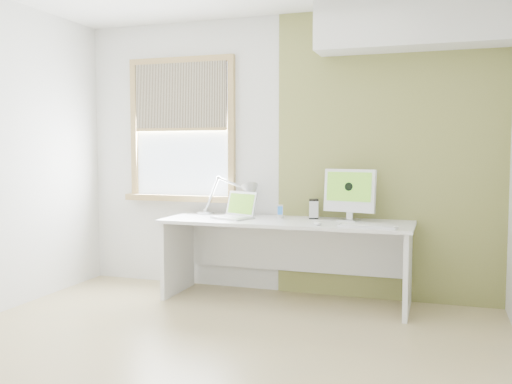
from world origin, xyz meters
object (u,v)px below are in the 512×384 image
at_px(imac, 350,192).
at_px(external_drive, 314,209).
at_px(desk, 287,241).
at_px(laptop, 236,212).
at_px(desk_lamp, 242,195).

bearing_deg(imac, external_drive, 170.27).
bearing_deg(desk, laptop, -174.30).
height_order(desk, imac, imac).
relative_size(desk_lamp, laptop, 1.61).
relative_size(laptop, imac, 0.90).
height_order(laptop, imac, imac).
xyz_separation_m(desk, laptop, (-0.47, -0.05, 0.25)).
bearing_deg(desk, external_drive, 36.50).
xyz_separation_m(desk, imac, (0.54, 0.10, 0.45)).
bearing_deg(laptop, external_drive, 16.54).
relative_size(desk_lamp, external_drive, 3.84).
bearing_deg(external_drive, laptop, -163.46).
distance_m(laptop, imac, 1.03).
xyz_separation_m(desk_lamp, laptop, (0.03, -0.24, -0.14)).
distance_m(desk_lamp, laptop, 0.28).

